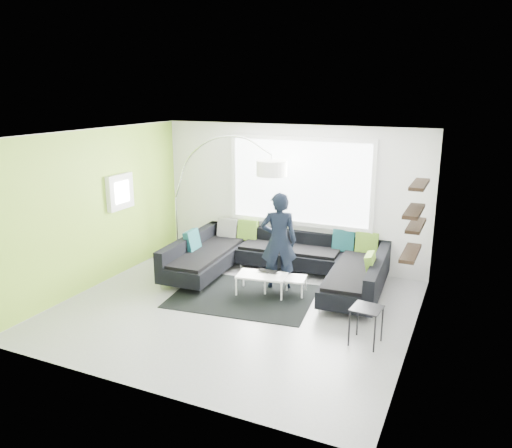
{
  "coord_description": "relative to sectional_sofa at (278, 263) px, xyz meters",
  "views": [
    {
      "loc": [
        3.4,
        -6.68,
        3.45
      ],
      "look_at": [
        -0.03,
        0.9,
        1.2
      ],
      "focal_mm": 35.0,
      "sensor_mm": 36.0,
      "label": 1
    }
  ],
  "objects": [
    {
      "name": "side_table",
      "position": [
        1.99,
        -1.66,
        -0.09
      ],
      "size": [
        0.43,
        0.43,
        0.54
      ],
      "primitive_type": "cube",
      "rotation": [
        0.0,
        0.0,
        -0.09
      ],
      "color": "black",
      "rests_on": "ground"
    },
    {
      "name": "sectional_sofa",
      "position": [
        0.0,
        0.0,
        0.0
      ],
      "size": [
        3.93,
        2.57,
        0.82
      ],
      "rotation": [
        0.0,
        0.0,
        0.06
      ],
      "color": "black",
      "rests_on": "ground"
    },
    {
      "name": "coffee_table",
      "position": [
        0.14,
        -0.53,
        -0.18
      ],
      "size": [
        1.17,
        0.79,
        0.35
      ],
      "primitive_type": "cube",
      "rotation": [
        0.0,
        0.0,
        0.16
      ],
      "color": "white",
      "rests_on": "ground"
    },
    {
      "name": "rug",
      "position": [
        -0.29,
        -0.88,
        -0.36
      ],
      "size": [
        2.56,
        2.0,
        0.01
      ],
      "primitive_type": "cube",
      "rotation": [
        0.0,
        0.0,
        0.12
      ],
      "color": "black",
      "rests_on": "ground"
    },
    {
      "name": "arc_lamp",
      "position": [
        -2.42,
        0.36,
        0.95
      ],
      "size": [
        2.47,
        0.85,
        2.62
      ],
      "primitive_type": null,
      "rotation": [
        0.0,
        0.0,
        -0.06
      ],
      "color": "silver",
      "rests_on": "ground"
    },
    {
      "name": "ground",
      "position": [
        -0.19,
        -1.37,
        -0.36
      ],
      "size": [
        5.5,
        5.5,
        0.0
      ],
      "primitive_type": "plane",
      "color": "gray",
      "rests_on": "ground"
    },
    {
      "name": "person",
      "position": [
        0.11,
        -0.24,
        0.51
      ],
      "size": [
        0.94,
        0.87,
        1.74
      ],
      "primitive_type": "imported",
      "rotation": [
        0.0,
        0.0,
        3.54
      ],
      "color": "black",
      "rests_on": "ground"
    },
    {
      "name": "room_shell",
      "position": [
        -0.16,
        -1.16,
        1.45
      ],
      "size": [
        5.54,
        5.04,
        2.82
      ],
      "color": "silver",
      "rests_on": "ground"
    },
    {
      "name": "laptop",
      "position": [
        -0.0,
        -0.53,
        0.01
      ],
      "size": [
        0.35,
        0.23,
        0.03
      ],
      "primitive_type": "imported",
      "rotation": [
        0.0,
        0.0,
        -0.02
      ],
      "color": "black",
      "rests_on": "coffee_table"
    }
  ]
}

